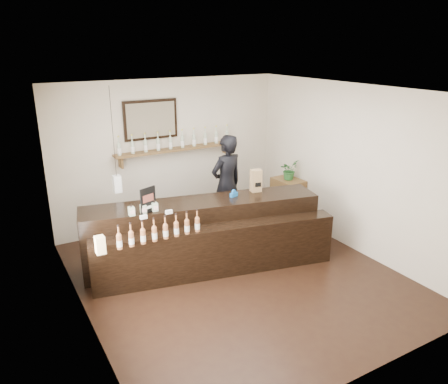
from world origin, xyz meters
TOP-DOWN VIEW (x-y plane):
  - ground at (0.00, 0.00)m, footprint 5.00×5.00m
  - room_shell at (0.00, 0.00)m, footprint 5.00×5.00m
  - back_wall_decor at (-0.16, 2.37)m, footprint 2.66×0.96m
  - counter at (-0.24, 0.56)m, footprint 3.81×1.79m
  - promo_sign at (-1.13, 0.66)m, footprint 0.26×0.11m
  - paper_bag at (0.77, 0.67)m, footprint 0.19×0.16m
  - tape_dispenser at (0.31, 0.63)m, footprint 0.15×0.10m
  - side_cabinet at (2.00, 1.35)m, footprint 0.47×0.62m
  - potted_plant at (2.00, 1.35)m, footprint 0.43×0.41m
  - shopkeeper at (0.72, 1.55)m, footprint 0.84×0.63m

SIDE VIEW (x-z plane):
  - ground at x=0.00m, z-range 0.00..0.00m
  - side_cabinet at x=2.00m, z-range 0.00..0.88m
  - counter at x=-0.24m, z-range -0.12..1.10m
  - shopkeeper at x=0.72m, z-range 0.00..2.10m
  - potted_plant at x=2.00m, z-range 0.88..1.27m
  - tape_dispenser at x=0.31m, z-range 1.03..1.15m
  - paper_bag at x=0.77m, z-range 1.05..1.42m
  - promo_sign at x=-1.13m, z-range 1.05..1.43m
  - room_shell at x=0.00m, z-range -0.80..4.20m
  - back_wall_decor at x=-0.16m, z-range 0.91..2.60m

